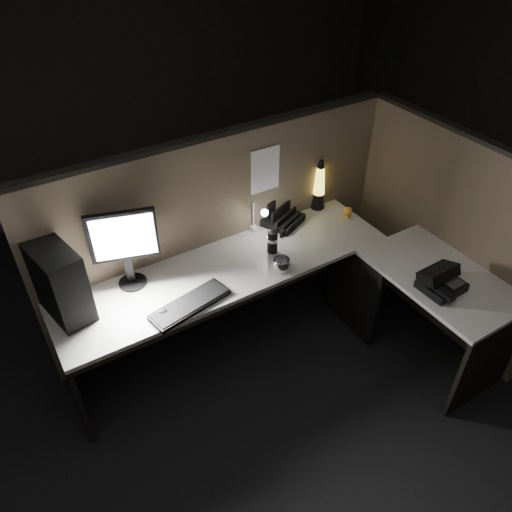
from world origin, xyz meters
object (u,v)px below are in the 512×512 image
pc_tower (57,280)px  monitor (124,242)px  lava_lamp (319,188)px  keyboard (190,304)px  desk_phone (440,281)px

pc_tower → monitor: monitor is taller
pc_tower → lava_lamp: pc_tower is taller
keyboard → desk_phone: size_ratio=1.88×
pc_tower → monitor: (0.42, 0.03, 0.09)m
lava_lamp → desk_phone: size_ratio=1.49×
pc_tower → keyboard: (0.64, -0.37, -0.22)m
lava_lamp → desk_phone: bearing=-86.1°
keyboard → lava_lamp: bearing=9.2°
keyboard → desk_phone: desk_phone is taller
pc_tower → monitor: 0.43m
monitor → desk_phone: size_ratio=1.96×
pc_tower → desk_phone: size_ratio=1.69×
pc_tower → keyboard: pc_tower is taller
monitor → desk_phone: monitor is taller
lava_lamp → monitor: bearing=-176.9°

